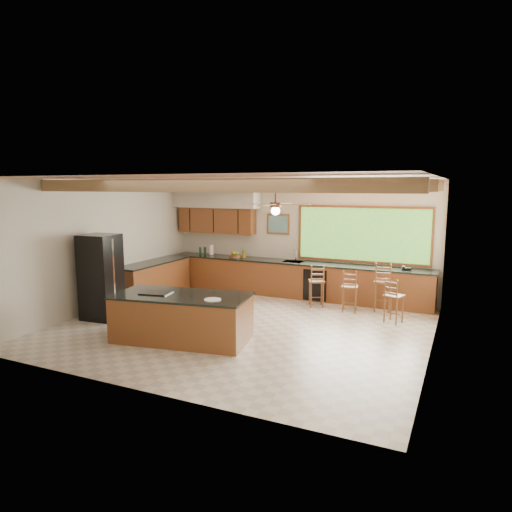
% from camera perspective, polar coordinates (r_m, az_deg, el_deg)
% --- Properties ---
extents(ground, '(7.20, 7.20, 0.00)m').
position_cam_1_polar(ground, '(9.45, -1.65, -8.83)').
color(ground, beige).
rests_on(ground, ground).
extents(room_shell, '(7.27, 6.54, 3.02)m').
position_cam_1_polar(room_shell, '(9.70, -0.87, 4.95)').
color(room_shell, beige).
rests_on(room_shell, ground).
extents(counter_run, '(7.12, 3.10, 1.22)m').
position_cam_1_polar(counter_run, '(11.88, 0.25, -2.86)').
color(counter_run, brown).
rests_on(counter_run, ground).
extents(island, '(2.66, 1.59, 0.89)m').
position_cam_1_polar(island, '(8.67, -9.21, -7.56)').
color(island, brown).
rests_on(island, ground).
extents(refrigerator, '(0.78, 0.77, 1.84)m').
position_cam_1_polar(refrigerator, '(10.38, -18.80, -2.48)').
color(refrigerator, black).
rests_on(refrigerator, ground).
extents(bar_stool_a, '(0.48, 0.48, 1.01)m').
position_cam_1_polar(bar_stool_a, '(10.93, 7.49, -3.24)').
color(bar_stool_a, brown).
rests_on(bar_stool_a, ground).
extents(bar_stool_b, '(0.40, 0.40, 0.97)m').
position_cam_1_polar(bar_stool_b, '(10.58, 11.58, -3.87)').
color(bar_stool_b, brown).
rests_on(bar_stool_b, ground).
extents(bar_stool_c, '(0.44, 0.44, 0.96)m').
position_cam_1_polar(bar_stool_c, '(9.96, 16.85, -4.90)').
color(bar_stool_c, brown).
rests_on(bar_stool_c, ground).
extents(bar_stool_d, '(0.44, 0.44, 1.14)m').
position_cam_1_polar(bar_stool_d, '(10.80, 15.59, -3.22)').
color(bar_stool_d, brown).
rests_on(bar_stool_d, ground).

